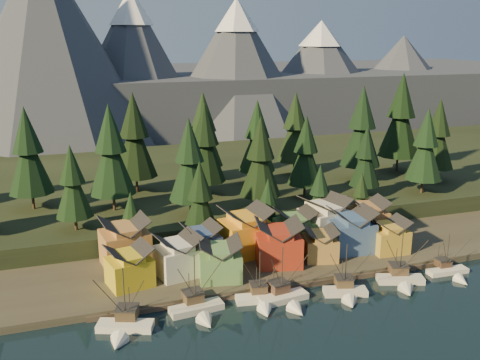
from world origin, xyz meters
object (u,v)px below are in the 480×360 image
object	(u,v)px
boat_6	(451,268)
house_front_1	(178,254)
boat_0	(123,320)
house_front_0	(129,265)
boat_4	(347,286)
boat_5	(402,274)
boat_1	(198,302)
house_back_0	(125,240)
boat_2	(261,294)
boat_3	(286,292)
house_back_1	(201,242)

from	to	relation	value
boat_6	house_front_1	distance (m)	58.65
boat_0	house_front_1	bearing A→B (deg)	71.99
house_front_0	boat_4	bearing A→B (deg)	-34.24
house_front_0	house_front_1	size ratio (longest dim) A/B	0.99
boat_5	house_front_0	bearing A→B (deg)	-176.77
boat_1	house_front_1	distance (m)	15.16
boat_5	house_back_0	world-z (taller)	house_back_0
boat_4	house_front_0	bearing A→B (deg)	174.70
boat_0	boat_2	bearing A→B (deg)	25.10
house_front_1	house_front_0	bearing A→B (deg)	177.23
boat_3	house_front_1	size ratio (longest dim) A/B	1.24
boat_2	house_back_0	distance (m)	33.19
boat_5	boat_4	bearing A→B (deg)	-156.91
boat_0	house_back_0	size ratio (longest dim) A/B	1.16
boat_3	house_front_0	xyz separation A→B (m)	(-27.89, 14.52, 3.46)
boat_3	house_back_0	bearing A→B (deg)	130.55
boat_4	boat_3	bearing A→B (deg)	-169.94
house_back_0	house_back_1	bearing A→B (deg)	-20.07
boat_2	boat_4	bearing A→B (deg)	0.08
boat_4	house_front_0	size ratio (longest dim) A/B	1.20
boat_2	house_front_1	xyz separation A→B (m)	(-13.04, 14.72, 4.00)
house_back_0	house_front_1	bearing A→B (deg)	-49.75
boat_4	boat_5	xyz separation A→B (m)	(13.62, 1.08, 0.07)
boat_1	boat_4	xyz separation A→B (m)	(29.47, -2.71, -0.02)
boat_0	house_back_0	bearing A→B (deg)	102.57
boat_4	boat_0	bearing A→B (deg)	-164.61
boat_1	house_front_0	xyz separation A→B (m)	(-10.81, 13.14, 3.44)
boat_6	boat_0	bearing A→B (deg)	-176.49
house_front_0	house_front_1	distance (m)	10.36
boat_5	house_front_1	world-z (taller)	boat_5
boat_3	boat_4	size ratio (longest dim) A/B	1.05
boat_2	boat_3	distance (m)	4.81
boat_4	house_back_0	size ratio (longest dim) A/B	1.07
house_back_1	boat_2	bearing A→B (deg)	-78.14
boat_3	house_back_0	world-z (taller)	house_back_0
house_front_0	boat_3	bearing A→B (deg)	-40.27
house_front_1	boat_0	bearing A→B (deg)	-139.99
boat_0	house_back_0	world-z (taller)	house_back_0
boat_0	boat_6	bearing A→B (deg)	21.34
boat_4	house_back_0	bearing A→B (deg)	162.81
boat_1	boat_4	distance (m)	29.60
boat_5	house_back_1	world-z (taller)	boat_5
boat_5	boat_6	xyz separation A→B (m)	(12.62, 0.41, -0.64)
boat_4	house_back_1	world-z (taller)	boat_4
boat_0	house_back_1	distance (m)	29.84
boat_6	boat_3	bearing A→B (deg)	-176.99
boat_4	house_back_1	size ratio (longest dim) A/B	1.37
boat_3	boat_6	world-z (taller)	boat_3
boat_5	boat_0	bearing A→B (deg)	-160.96
boat_6	boat_2	bearing A→B (deg)	-178.80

